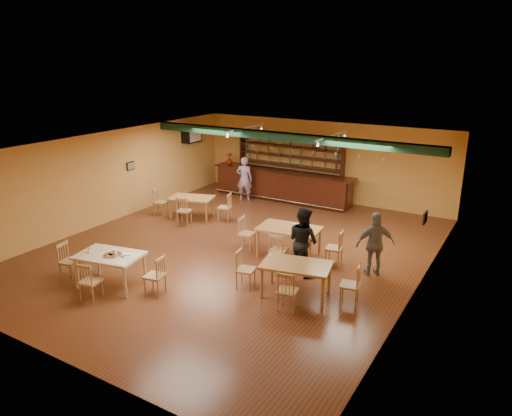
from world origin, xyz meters
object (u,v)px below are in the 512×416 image
Objects in this scene: bar_counter at (282,185)px; patron_bar at (244,179)px; dining_table_a at (192,207)px; patron_right_a at (303,241)px; dining_table_b at (289,242)px; dining_table_d at (296,279)px; near_table at (111,270)px.

patron_bar reaches higher than bar_counter.
dining_table_a is 5.59m from patron_right_a.
dining_table_b reaches higher than dining_table_a.
bar_counter is 3.65× the size of dining_table_d.
patron_bar is 0.97× the size of patron_right_a.
dining_table_d is at bearing 113.47° from patron_bar.
dining_table_a is at bearing 157.83° from dining_table_b.
patron_bar is at bearing -144.98° from bar_counter.
dining_table_a is 0.82× the size of patron_right_a.
dining_table_b is 5.57m from patron_bar.
near_table is 0.89× the size of patron_bar.
near_table is 4.74m from patron_right_a.
patron_right_a reaches higher than patron_bar.
bar_counter is 3.24× the size of patron_right_a.
bar_counter is at bearing 114.00° from dining_table_b.
patron_bar is 6.68m from patron_right_a.
dining_table_b is 1.10× the size of near_table.
dining_table_d is 4.42m from near_table.
dining_table_d is at bearing -64.72° from dining_table_b.
bar_counter is at bearing 78.34° from near_table.
dining_table_d is at bearing 13.73° from near_table.
dining_table_b is at bearing 42.21° from near_table.
near_table is at bearing -89.39° from dining_table_a.
patron_bar is (-5.10, 5.87, 0.46)m from dining_table_d.
patron_bar reaches higher than near_table.
dining_table_d is (3.92, -6.69, -0.17)m from bar_counter.
patron_right_a is at bearing 96.43° from dining_table_d.
bar_counter is at bearing -162.50° from patron_bar.
dining_table_b is at bearing -24.63° from patron_right_a.
near_table is at bearing 59.88° from patron_right_a.
dining_table_d is at bearing -59.62° from bar_counter.
bar_counter reaches higher than near_table.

